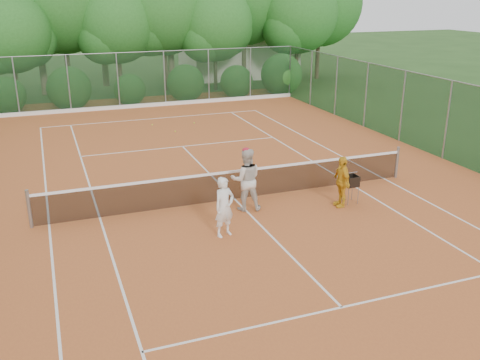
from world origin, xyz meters
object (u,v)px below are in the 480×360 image
(player_white, at_px, (224,207))
(player_center_grp, at_px, (246,179))
(ball_hopper, at_px, (351,181))
(player_yellow, at_px, (342,182))

(player_white, height_order, player_center_grp, player_center_grp)
(player_center_grp, relative_size, ball_hopper, 2.19)
(player_white, height_order, player_yellow, player_white)
(player_center_grp, height_order, player_yellow, player_center_grp)
(player_yellow, height_order, ball_hopper, player_yellow)
(player_white, xyz_separation_m, player_center_grp, (1.17, 1.47, 0.13))
(player_yellow, xyz_separation_m, ball_hopper, (0.41, 0.12, -0.09))
(player_white, relative_size, player_yellow, 1.04)
(player_yellow, bearing_deg, ball_hopper, 111.37)
(player_white, height_order, ball_hopper, player_white)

